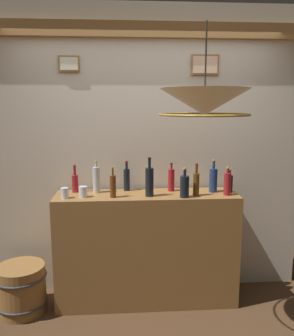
% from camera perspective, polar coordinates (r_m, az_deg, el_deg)
% --- Properties ---
extents(panelled_rear_partition, '(3.12, 0.15, 2.77)m').
position_cam_1_polar(panelled_rear_partition, '(3.46, -0.40, 3.54)').
color(panelled_rear_partition, beige).
rests_on(panelled_rear_partition, ground).
extents(bar_shelf_unit, '(1.66, 0.43, 1.05)m').
position_cam_1_polar(bar_shelf_unit, '(3.42, -0.06, -12.72)').
color(bar_shelf_unit, olive).
rests_on(bar_shelf_unit, ground).
extents(liquor_bottle_gin, '(0.08, 0.08, 0.26)m').
position_cam_1_polar(liquor_bottle_gin, '(3.13, 6.03, -2.91)').
color(liquor_bottle_gin, black).
rests_on(liquor_bottle_gin, bar_shelf_unit).
extents(liquor_bottle_tequila, '(0.05, 0.05, 0.27)m').
position_cam_1_polar(liquor_bottle_tequila, '(3.12, -5.48, -2.86)').
color(liquor_bottle_tequila, brown).
rests_on(liquor_bottle_tequila, bar_shelf_unit).
extents(liquor_bottle_whiskey, '(0.06, 0.06, 0.28)m').
position_cam_1_polar(liquor_bottle_whiskey, '(3.36, -3.27, -1.75)').
color(liquor_bottle_whiskey, black).
rests_on(liquor_bottle_whiskey, bar_shelf_unit).
extents(liquor_bottle_brandy, '(0.07, 0.07, 0.35)m').
position_cam_1_polar(liquor_bottle_brandy, '(3.14, 0.39, -2.14)').
color(liquor_bottle_brandy, black).
rests_on(liquor_bottle_brandy, bar_shelf_unit).
extents(liquor_bottle_rum, '(0.07, 0.07, 0.22)m').
position_cam_1_polar(liquor_bottle_rum, '(3.38, 12.99, -2.38)').
color(liquor_bottle_rum, black).
rests_on(liquor_bottle_rum, bar_shelf_unit).
extents(liquor_bottle_amaro, '(0.08, 0.08, 0.30)m').
position_cam_1_polar(liquor_bottle_amaro, '(3.36, 10.55, -1.86)').
color(liquor_bottle_amaro, navy).
rests_on(liquor_bottle_amaro, bar_shelf_unit).
extents(liquor_bottle_vermouth, '(0.06, 0.06, 0.26)m').
position_cam_1_polar(liquor_bottle_vermouth, '(3.27, 12.74, -2.44)').
color(liquor_bottle_vermouth, maroon).
rests_on(liquor_bottle_vermouth, bar_shelf_unit).
extents(liquor_bottle_vodka, '(0.06, 0.06, 0.27)m').
position_cam_1_polar(liquor_bottle_vodka, '(3.35, 3.90, -1.88)').
color(liquor_bottle_vodka, maroon).
rests_on(liquor_bottle_vodka, bar_shelf_unit).
extents(liquor_bottle_mezcal, '(0.06, 0.06, 0.26)m').
position_cam_1_polar(liquor_bottle_mezcal, '(3.37, -11.44, -2.28)').
color(liquor_bottle_mezcal, maroon).
rests_on(liquor_bottle_mezcal, bar_shelf_unit).
extents(liquor_bottle_port, '(0.06, 0.06, 0.30)m').
position_cam_1_polar(liquor_bottle_port, '(3.31, -8.12, -1.83)').
color(liquor_bottle_port, silver).
rests_on(liquor_bottle_port, bar_shelf_unit).
extents(liquor_bottle_sherry, '(0.06, 0.06, 0.29)m').
position_cam_1_polar(liquor_bottle_sherry, '(3.20, 7.87, -2.46)').
color(liquor_bottle_sherry, '#5D3912').
rests_on(liquor_bottle_sherry, bar_shelf_unit).
extents(glass_tumbler_rocks, '(0.07, 0.07, 0.09)m').
position_cam_1_polar(glass_tumbler_rocks, '(3.17, -13.04, -3.93)').
color(glass_tumbler_rocks, silver).
rests_on(glass_tumbler_rocks, bar_shelf_unit).
extents(glass_tumbler_highball, '(0.07, 0.07, 0.10)m').
position_cam_1_polar(glass_tumbler_highball, '(3.18, -10.20, -3.77)').
color(glass_tumbler_highball, silver).
rests_on(glass_tumbler_highball, bar_shelf_unit).
extents(pendant_lamp, '(0.63, 0.63, 0.63)m').
position_cam_1_polar(pendant_lamp, '(2.53, 9.20, 10.25)').
color(pendant_lamp, '#EFE5C6').
extents(wooden_barrel, '(0.46, 0.46, 0.43)m').
position_cam_1_polar(wooden_barrel, '(3.56, -19.45, -17.74)').
color(wooden_barrel, olive).
rests_on(wooden_barrel, ground).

